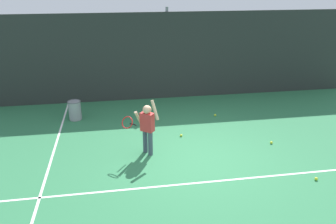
% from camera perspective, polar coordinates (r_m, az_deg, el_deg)
% --- Properties ---
extents(ground_plane, '(20.00, 20.00, 0.00)m').
position_cam_1_polar(ground_plane, '(8.01, 4.82, -7.50)').
color(ground_plane, '#2D7247').
extents(court_line_baseline, '(9.00, 0.05, 0.00)m').
position_cam_1_polar(court_line_baseline, '(7.15, 6.86, -11.47)').
color(court_line_baseline, white).
rests_on(court_line_baseline, ground).
extents(court_line_sideline, '(0.05, 9.00, 0.00)m').
position_cam_1_polar(court_line_sideline, '(8.82, -18.35, -5.71)').
color(court_line_sideline, white).
rests_on(court_line_sideline, ground).
extents(back_fence_windscreen, '(13.14, 0.08, 2.86)m').
position_cam_1_polar(back_fence_windscreen, '(11.44, -0.13, 9.24)').
color(back_fence_windscreen, '#282D2B').
rests_on(back_fence_windscreen, ground).
extents(fence_post_1, '(0.09, 0.09, 3.01)m').
position_cam_1_polar(fence_post_1, '(11.48, -0.18, 9.67)').
color(fence_post_1, slate).
rests_on(fence_post_1, ground).
extents(tennis_player, '(0.89, 0.50, 1.35)m').
position_cam_1_polar(tennis_player, '(7.84, -3.59, -2.20)').
color(tennis_player, '#3F4C59').
rests_on(tennis_player, ground).
extents(ball_hopper, '(0.38, 0.38, 0.56)m').
position_cam_1_polar(ball_hopper, '(10.26, -15.26, 0.31)').
color(ball_hopper, gray).
rests_on(ball_hopper, ground).
extents(tennis_ball_0, '(0.07, 0.07, 0.07)m').
position_cam_1_polar(tennis_ball_0, '(10.32, 7.86, -0.51)').
color(tennis_ball_0, '#CCE033').
rests_on(tennis_ball_0, ground).
extents(tennis_ball_1, '(0.07, 0.07, 0.07)m').
position_cam_1_polar(tennis_ball_1, '(8.95, 2.21, -3.90)').
color(tennis_ball_1, '#CCE033').
rests_on(tennis_ball_1, ground).
extents(tennis_ball_2, '(0.07, 0.07, 0.07)m').
position_cam_1_polar(tennis_ball_2, '(7.76, 23.47, -10.17)').
color(tennis_ball_2, '#CCE033').
rests_on(tennis_ball_2, ground).
extents(tennis_ball_3, '(0.07, 0.07, 0.07)m').
position_cam_1_polar(tennis_ball_3, '(8.95, 16.85, -4.89)').
color(tennis_ball_3, '#CCE033').
rests_on(tennis_ball_3, ground).
extents(tennis_ball_4, '(0.07, 0.07, 0.07)m').
position_cam_1_polar(tennis_ball_4, '(9.89, -4.70, -1.37)').
color(tennis_ball_4, '#CCE033').
rests_on(tennis_ball_4, ground).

